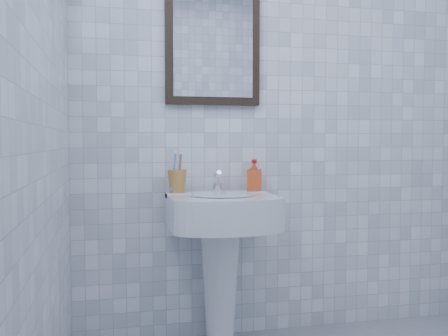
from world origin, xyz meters
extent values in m
cube|color=white|center=(0.00, 1.20, 1.25)|extent=(2.20, 0.02, 2.50)
cube|color=white|center=(-1.10, 0.00, 1.25)|extent=(0.02, 2.40, 2.50)
cone|color=white|center=(-0.37, 1.01, 0.32)|extent=(0.20, 0.20, 0.65)
cube|color=white|center=(-0.37, 0.96, 0.71)|extent=(0.52, 0.37, 0.16)
cube|color=white|center=(-0.37, 1.10, 0.78)|extent=(0.52, 0.09, 0.03)
cylinder|color=white|center=(-0.37, 0.93, 0.79)|extent=(0.32, 0.32, 0.01)
cylinder|color=silver|center=(-0.37, 1.08, 0.81)|extent=(0.05, 0.05, 0.05)
cylinder|color=silver|center=(-0.37, 1.07, 0.87)|extent=(0.02, 0.09, 0.07)
cylinder|color=silver|center=(-0.37, 1.10, 0.85)|extent=(0.03, 0.05, 0.08)
imported|color=red|center=(-0.17, 1.10, 0.87)|extent=(0.09, 0.09, 0.16)
cube|color=black|center=(-0.37, 1.18, 1.55)|extent=(0.50, 0.04, 0.62)
cube|color=silver|center=(-0.37, 1.16, 1.55)|extent=(0.42, 0.00, 0.54)
camera|label=1|loc=(-0.90, -1.40, 1.05)|focal=40.00mm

